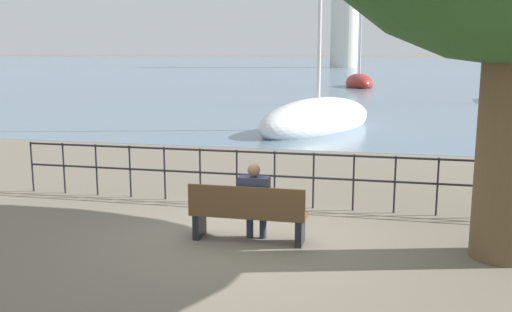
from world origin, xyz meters
TOP-DOWN VIEW (x-y plane):
  - ground_plane at (0.00, 0.00)m, footprint 1000.00×1000.00m
  - harbor_water at (0.00, 158.33)m, footprint 600.00×300.00m
  - park_bench at (0.00, -0.06)m, footprint 1.80×0.45m
  - seated_person_left at (0.09, 0.01)m, footprint 0.47×0.35m
  - promenade_railing at (-0.00, 2.07)m, footprint 10.33×0.04m
  - sailboat_1 at (-0.25, 40.11)m, footprint 3.12×5.54m
  - sailboat_2 at (-0.46, 12.90)m, footprint 4.79×7.07m
  - sailboat_3 at (8.72, 26.44)m, footprint 2.62×8.24m
  - harbor_lighthouse at (-6.04, 100.52)m, footprint 5.10×5.10m

SIDE VIEW (x-z plane):
  - ground_plane at x=0.00m, z-range 0.00..0.00m
  - harbor_water at x=0.00m, z-range 0.00..0.01m
  - sailboat_3 at x=8.72m, z-range -4.86..5.36m
  - sailboat_1 at x=-0.25m, z-range -3.85..4.55m
  - sailboat_2 at x=-0.46m, z-range -3.43..4.16m
  - park_bench at x=0.00m, z-range -0.02..0.88m
  - seated_person_left at x=0.09m, z-range 0.06..1.28m
  - promenade_railing at x=0.00m, z-range 0.17..1.22m
  - harbor_lighthouse at x=-6.04m, z-range -0.82..22.63m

